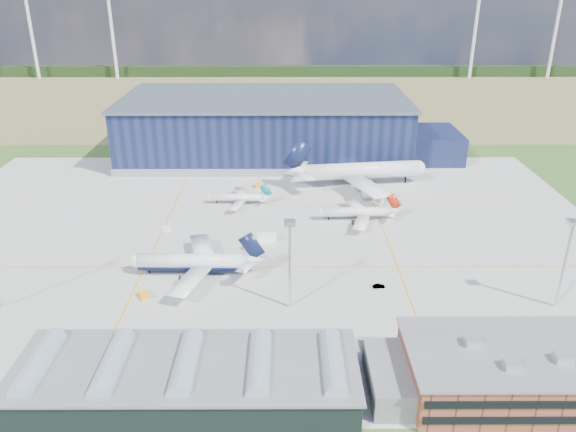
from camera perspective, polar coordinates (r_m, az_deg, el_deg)
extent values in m
plane|color=#2B501E|center=(165.04, -3.37, -3.55)|extent=(600.00, 600.00, 0.00)
cube|color=#ADADA7|center=(173.97, -3.21, -2.04)|extent=(220.00, 160.00, 0.06)
cube|color=orange|center=(156.18, -3.56, -5.19)|extent=(180.00, 0.40, 0.02)
cube|color=orange|center=(196.77, -2.86, 1.12)|extent=(180.00, 0.40, 0.02)
cube|color=orange|center=(178.07, -12.90, -1.99)|extent=(0.40, 120.00, 0.02)
cube|color=orange|center=(176.43, 9.89, -1.98)|extent=(0.40, 120.00, 0.02)
cube|color=olive|center=(374.41, -1.64, 11.97)|extent=(600.00, 220.00, 0.01)
cube|color=black|center=(452.41, -1.41, 14.50)|extent=(600.00, 8.00, 8.00)
cylinder|color=silver|center=(477.60, -24.64, 16.73)|extent=(2.40, 2.40, 70.00)
cylinder|color=silver|center=(457.16, -17.45, 17.51)|extent=(2.40, 2.40, 70.00)
cylinder|color=silver|center=(460.59, 18.48, 17.43)|extent=(2.40, 2.40, 70.00)
cylinder|color=silver|center=(482.33, 25.54, 16.63)|extent=(2.40, 2.40, 70.00)
cube|color=#0F1934|center=(249.83, -2.33, 9.03)|extent=(120.00, 60.00, 25.00)
cube|color=gray|center=(252.78, -2.29, 6.64)|extent=(121.00, 61.00, 3.20)
cube|color=#4F5764|center=(246.90, -2.38, 11.95)|extent=(122.00, 62.00, 1.20)
cube|color=#0F1934|center=(254.44, 14.21, 7.08)|extent=(24.00, 30.00, 12.00)
cube|color=brown|center=(120.80, 22.89, -14.36)|extent=(45.00, 22.00, 9.00)
cube|color=slate|center=(118.12, 23.25, -12.55)|extent=(46.00, 23.00, 0.50)
cube|color=black|center=(113.98, 24.90, -18.32)|extent=(44.00, 0.40, 1.40)
cube|color=black|center=(111.80, 25.22, -16.96)|extent=(44.00, 0.40, 1.40)
cube|color=black|center=(129.90, 20.97, -11.94)|extent=(44.00, 0.40, 1.40)
cube|color=black|center=(128.00, 21.19, -10.65)|extent=(44.00, 0.40, 1.40)
cube|color=beige|center=(115.63, 18.30, -12.01)|extent=(3.20, 2.60, 1.60)
cube|color=beige|center=(117.50, 26.17, -12.80)|extent=(3.20, 2.60, 1.60)
cube|color=beige|center=(112.07, 21.87, -13.86)|extent=(3.20, 2.60, 1.60)
cube|color=black|center=(114.35, -10.21, -15.96)|extent=(65.00, 22.00, 6.00)
cube|color=slate|center=(112.36, -10.33, -14.70)|extent=(66.00, 23.00, 0.50)
cube|color=slate|center=(114.64, 10.72, -15.89)|extent=(10.00, 18.00, 6.00)
cylinder|color=#94A7B8|center=(120.23, -23.98, -13.64)|extent=(4.40, 18.00, 4.40)
cylinder|color=#94A7B8|center=(115.46, -17.41, -14.21)|extent=(4.40, 18.00, 4.40)
cylinder|color=#94A7B8|center=(112.24, -10.33, -14.62)|extent=(4.40, 18.00, 4.40)
cylinder|color=#94A7B8|center=(110.71, -2.94, -14.81)|extent=(4.40, 18.00, 4.40)
cylinder|color=#94A7B8|center=(110.94, 4.55, -14.77)|extent=(4.40, 18.00, 4.40)
cylinder|color=silver|center=(133.12, 0.18, -5.21)|extent=(0.70, 0.70, 22.00)
cube|color=silver|center=(127.99, 0.18, -0.69)|extent=(2.60, 2.60, 1.00)
cylinder|color=silver|center=(148.51, 26.23, -4.63)|extent=(0.70, 0.70, 22.00)
cube|color=silver|center=(143.92, 27.03, -0.58)|extent=(2.60, 2.60, 1.00)
cube|color=#FEAE16|center=(146.59, -14.44, -7.76)|extent=(3.48, 3.94, 1.40)
cube|color=white|center=(169.84, -2.20, -2.21)|extent=(6.32, 3.70, 2.58)
cube|color=white|center=(200.63, 9.15, 1.56)|extent=(3.54, 4.62, 1.92)
cube|color=#FEAE16|center=(213.31, -3.09, 3.12)|extent=(2.31, 3.50, 1.48)
cube|color=white|center=(180.95, -12.31, -1.31)|extent=(3.54, 3.37, 1.28)
cube|color=white|center=(127.11, -10.70, -12.30)|extent=(2.29, 4.76, 2.94)
imported|color=#99999E|center=(128.90, 16.65, -12.92)|extent=(3.40, 2.46, 1.07)
imported|color=#99999E|center=(147.90, 9.21, -7.05)|extent=(3.27, 1.41, 1.05)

